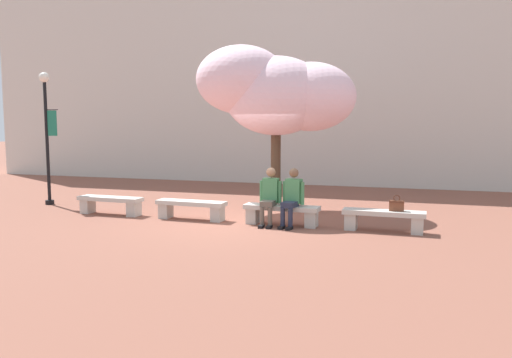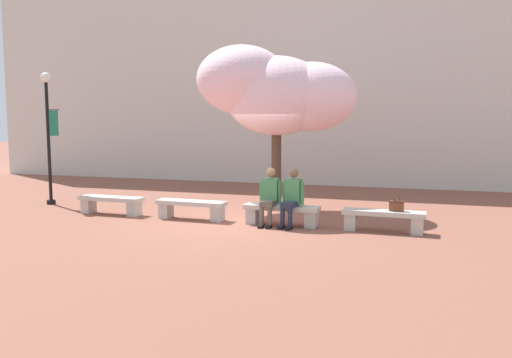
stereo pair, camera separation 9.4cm
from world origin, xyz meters
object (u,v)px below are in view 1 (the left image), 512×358
Objects in this scene: stone_bench_near_east at (384,217)px; person_seated_left at (270,194)px; stone_bench_center at (282,212)px; stone_bench_west_end at (110,203)px; person_seated_right at (292,195)px; stone_bench_near_west at (191,207)px; cherry_tree_main at (275,92)px; handbag at (397,205)px; lamp_post_with_banner at (47,125)px.

person_seated_left is at bearing -178.76° from stone_bench_near_east.
stone_bench_center is 2.22m from stone_bench_near_east.
stone_bench_west_end is 1.33× the size of person_seated_right.
person_seated_right reaches higher than stone_bench_near_west.
cherry_tree_main is at bearing 52.12° from stone_bench_near_west.
stone_bench_near_west is at bearing 178.78° from person_seated_right.
stone_bench_center is at bearing 0.00° from stone_bench_west_end.
cherry_tree_main is at bearing 148.74° from handbag.
stone_bench_near_west is (2.22, 0.00, 0.00)m from stone_bench_west_end.
stone_bench_center is 0.46× the size of lamp_post_with_banner.
stone_bench_near_east is at bearing 0.00° from stone_bench_west_end.
person_seated_right is at bearing -178.26° from handbag.
stone_bench_west_end is 2.22m from stone_bench_near_west.
handbag is 0.08× the size of cherry_tree_main.
lamp_post_with_banner is (-7.26, 0.92, 1.53)m from person_seated_right.
stone_bench_west_end and stone_bench_near_east have the same top height.
cherry_tree_main reaches higher than lamp_post_with_banner.
stone_bench_near_west is 5.05× the size of handbag.
person_seated_left reaches higher than stone_bench_near_west.
person_seated_right reaches higher than stone_bench_center.
stone_bench_near_west is at bearing -127.88° from cherry_tree_main.
cherry_tree_main is at bearing 146.37° from stone_bench_near_east.
stone_bench_near_west is 2.50m from person_seated_right.
lamp_post_with_banner is (-4.78, 0.87, 1.93)m from stone_bench_near_west.
stone_bench_near_east is (2.22, 0.00, 0.00)m from stone_bench_center.
stone_bench_west_end is at bearing 180.00° from stone_bench_near_east.
cherry_tree_main is at bearing 27.53° from stone_bench_west_end.
handbag is at bearing 0.35° from stone_bench_center.
stone_bench_near_west is 3.73m from cherry_tree_main.
stone_bench_west_end is 5.05m from cherry_tree_main.
stone_bench_west_end is 5.05× the size of handbag.
cherry_tree_main reaches higher than person_seated_right.
handbag is (2.47, 0.01, 0.28)m from stone_bench_center.
cherry_tree_main is at bearing 102.50° from person_seated_left.
stone_bench_near_west is at bearing -10.32° from lamp_post_with_banner.
stone_bench_west_end is 6.66m from stone_bench_near_east.
person_seated_right reaches higher than stone_bench_near_east.
person_seated_right is (4.69, -0.05, 0.40)m from stone_bench_west_end.
person_seated_left is 1.00× the size of person_seated_right.
person_seated_right is (-1.97, -0.05, 0.40)m from stone_bench_near_east.
stone_bench_near_east is 0.46× the size of lamp_post_with_banner.
handbag is 9.66m from lamp_post_with_banner.
person_seated_right is at bearing -64.40° from cherry_tree_main.
stone_bench_west_end is at bearing 179.36° from person_seated_right.
cherry_tree_main is (1.51, 1.95, 2.80)m from stone_bench_near_west.
person_seated_left and person_seated_right have the same top height.
stone_bench_near_west is 0.46× the size of lamp_post_with_banner.
stone_bench_near_east is at bearing -176.65° from handbag.
stone_bench_near_east is 1.33× the size of person_seated_left.
stone_bench_near_east is (4.44, 0.00, 0.00)m from stone_bench_near_west.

